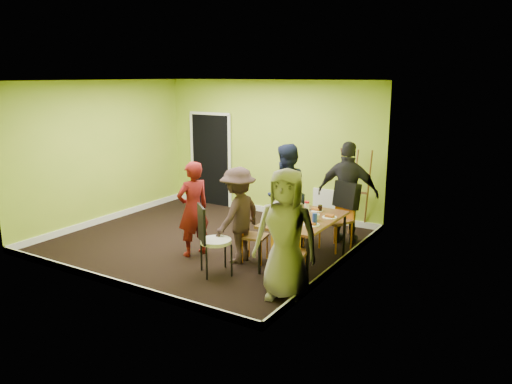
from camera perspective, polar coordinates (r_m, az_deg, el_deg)
ground at (r=8.97m, az=-5.71°, el=-5.63°), size 5.00×5.00×0.00m
room_walls at (r=8.75m, az=-5.82°, el=0.61°), size 5.04×4.54×2.82m
dining_table at (r=7.70m, az=5.55°, el=-3.39°), size 0.90×1.50×0.75m
chair_left_far at (r=8.54m, az=3.71°, el=-3.21°), size 0.36×0.35×0.85m
chair_left_near at (r=7.88m, az=-0.65°, el=-4.44°), size 0.44×0.43×0.88m
chair_back_end at (r=8.57m, az=10.05°, el=-1.11°), size 0.61×0.67×1.13m
chair_front_end at (r=6.84m, az=3.70°, el=-6.48°), size 0.50×0.50×1.04m
chair_bentwood at (r=7.35m, az=-5.19°, el=-5.08°), size 0.58×0.58×1.06m
easel at (r=9.55m, az=11.39°, el=0.20°), size 0.63×0.59×1.58m
plate_near_left at (r=8.10m, az=5.60°, el=-2.09°), size 0.22×0.22×0.01m
plate_near_right at (r=7.39m, az=2.89°, el=-3.55°), size 0.21×0.21×0.01m
plate_far_back at (r=8.11m, az=6.86°, el=-2.11°), size 0.23×0.23×0.01m
plate_far_front at (r=7.23m, az=4.17°, el=-3.97°), size 0.23×0.23×0.01m
plate_wall_back at (r=7.76m, az=8.41°, el=-2.88°), size 0.23×0.23×0.01m
plate_wall_front at (r=7.34m, az=6.37°, el=-3.75°), size 0.24×0.24×0.01m
thermos at (r=7.70m, az=5.83°, el=-2.09°), size 0.08×0.08×0.23m
blue_bottle at (r=7.32m, az=6.72°, el=-3.11°), size 0.07×0.07×0.18m
orange_bottle at (r=7.84m, az=5.92°, el=-2.34°), size 0.04×0.04×0.09m
glass_mid at (r=7.88m, az=5.22°, el=-2.23°), size 0.06×0.06×0.09m
glass_back at (r=8.09m, az=7.33°, el=-1.84°), size 0.07×0.07×0.10m
glass_front at (r=7.19m, az=4.41°, el=-3.67°), size 0.06×0.06×0.11m
cup_a at (r=7.57m, az=3.93°, el=-2.81°), size 0.13×0.13×0.10m
cup_b at (r=7.57m, az=6.90°, el=-2.88°), size 0.11×0.11×0.10m
person_standing at (r=8.12m, az=-7.20°, el=-1.93°), size 0.55×0.67×1.56m
person_left_far at (r=8.64m, az=3.38°, el=-0.27°), size 0.78×0.94×1.75m
person_left_near at (r=7.79m, az=-2.06°, el=-2.66°), size 0.62×1.01×1.52m
person_back_end at (r=8.76m, az=10.46°, el=-0.13°), size 1.11×0.60×1.79m
person_front_end at (r=6.51m, az=3.43°, el=-4.84°), size 0.95×0.71×1.74m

